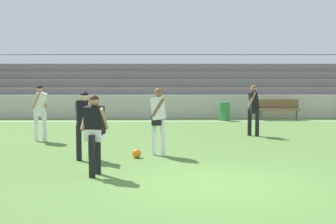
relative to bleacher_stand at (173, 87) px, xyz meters
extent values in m
plane|color=#517A38|center=(0.44, -15.78, -1.34)|extent=(160.00, 160.00, 0.00)
cube|color=white|center=(0.44, -4.28, -1.34)|extent=(44.00, 0.12, 0.01)
cube|color=#BCB7AD|center=(0.44, -3.01, -0.81)|extent=(48.00, 0.16, 1.06)
cube|color=#897051|center=(0.00, -1.81, -0.93)|extent=(23.68, 0.36, 0.08)
cube|color=slate|center=(0.00, -2.01, -1.13)|extent=(23.68, 0.04, 0.42)
cube|color=#897051|center=(0.00, -1.07, -0.51)|extent=(23.68, 0.36, 0.08)
cube|color=slate|center=(0.00, -1.27, -0.72)|extent=(23.68, 0.04, 0.42)
cube|color=#897051|center=(0.00, -0.34, -0.10)|extent=(23.68, 0.36, 0.08)
cube|color=slate|center=(0.00, -0.54, -0.30)|extent=(23.68, 0.04, 0.42)
cube|color=#897051|center=(0.00, 0.40, 0.32)|extent=(23.68, 0.36, 0.08)
cube|color=slate|center=(0.00, 0.20, 0.11)|extent=(23.68, 0.04, 0.42)
cube|color=#897051|center=(0.00, 1.13, 0.74)|extent=(23.68, 0.36, 0.08)
cube|color=slate|center=(0.00, 0.93, 0.53)|extent=(23.68, 0.04, 0.42)
cube|color=#897051|center=(0.00, 1.86, 1.15)|extent=(23.68, 0.36, 0.08)
cube|color=slate|center=(0.00, 1.66, 0.94)|extent=(23.68, 0.04, 0.42)
cylinder|color=slate|center=(0.00, 2.11, 1.70)|extent=(23.68, 0.06, 0.06)
cube|color=brown|center=(4.53, -3.85, -0.89)|extent=(1.80, 0.40, 0.06)
cube|color=brown|center=(4.53, -3.67, -0.64)|extent=(1.80, 0.05, 0.40)
cylinder|color=#47474C|center=(3.75, -3.85, -1.12)|extent=(0.07, 0.07, 0.45)
cylinder|color=#47474C|center=(5.31, -3.85, -1.12)|extent=(0.07, 0.07, 0.45)
cylinder|color=#2D7F3D|center=(2.15, -3.98, -0.94)|extent=(0.45, 0.45, 0.80)
cylinder|color=black|center=(-2.49, -13.33, -0.92)|extent=(0.13, 0.13, 0.85)
cylinder|color=black|center=(-2.25, -13.08, -0.92)|extent=(0.13, 0.13, 0.85)
cube|color=#232847|center=(-2.37, -13.20, -0.52)|extent=(0.41, 0.32, 0.24)
cube|color=black|center=(-2.37, -13.20, -0.22)|extent=(0.48, 0.48, 0.60)
cylinder|color=#D6A884|center=(-2.51, -13.04, -0.18)|extent=(0.18, 0.34, 0.49)
cylinder|color=#D6A884|center=(-2.23, -13.37, -0.18)|extent=(0.18, 0.34, 0.49)
sphere|color=#D6A884|center=(-2.37, -13.20, 0.17)|extent=(0.21, 0.21, 0.21)
sphere|color=black|center=(-2.37, -13.20, 0.19)|extent=(0.20, 0.20, 0.20)
cylinder|color=white|center=(-0.74, -12.59, -0.89)|extent=(0.13, 0.13, 0.91)
cylinder|color=white|center=(-0.50, -12.66, -0.89)|extent=(0.13, 0.13, 0.91)
cube|color=black|center=(-0.62, -12.62, -0.45)|extent=(0.34, 0.42, 0.24)
cube|color=white|center=(-0.62, -12.62, -0.15)|extent=(0.41, 0.46, 0.58)
cylinder|color=brown|center=(-0.62, -12.43, -0.11)|extent=(0.35, 0.20, 0.48)
cylinder|color=brown|center=(-0.62, -12.81, -0.11)|extent=(0.35, 0.20, 0.48)
sphere|color=brown|center=(-0.62, -12.62, 0.23)|extent=(0.21, 0.21, 0.21)
sphere|color=brown|center=(-0.62, -12.62, 0.25)|extent=(0.20, 0.20, 0.20)
cylinder|color=black|center=(-1.84, -14.85, -0.92)|extent=(0.13, 0.13, 0.85)
cylinder|color=black|center=(-1.91, -15.18, -0.92)|extent=(0.13, 0.13, 0.85)
cube|color=white|center=(-1.88, -15.01, -0.51)|extent=(0.40, 0.30, 0.24)
cube|color=black|center=(-1.88, -15.01, -0.21)|extent=(0.44, 0.36, 0.58)
cylinder|color=#A87A5B|center=(-1.67, -15.08, -0.17)|extent=(0.16, 0.37, 0.47)
cylinder|color=#A87A5B|center=(-2.08, -14.95, -0.17)|extent=(0.16, 0.37, 0.47)
sphere|color=#A87A5B|center=(-1.88, -15.01, 0.17)|extent=(0.21, 0.21, 0.21)
sphere|color=black|center=(-1.88, -15.01, 0.19)|extent=(0.20, 0.20, 0.20)
cylinder|color=white|center=(-4.07, -10.19, -0.88)|extent=(0.13, 0.13, 0.92)
cylinder|color=white|center=(-4.35, -10.08, -0.88)|extent=(0.13, 0.13, 0.92)
cube|color=white|center=(-4.21, -10.14, -0.45)|extent=(0.26, 0.39, 0.24)
cube|color=white|center=(-4.21, -10.14, -0.15)|extent=(0.42, 0.42, 0.60)
cylinder|color=#A87A5B|center=(-4.28, -10.33, -0.11)|extent=(0.29, 0.11, 0.51)
cylinder|color=#A87A5B|center=(-4.15, -9.94, -0.11)|extent=(0.29, 0.11, 0.51)
sphere|color=#A87A5B|center=(-4.21, -10.14, 0.24)|extent=(0.21, 0.21, 0.21)
sphere|color=black|center=(-4.21, -10.14, 0.26)|extent=(0.20, 0.20, 0.20)
cylinder|color=black|center=(2.35, -8.89, -0.90)|extent=(0.13, 0.13, 0.88)
cylinder|color=black|center=(2.57, -9.05, -0.90)|extent=(0.13, 0.13, 0.88)
cube|color=black|center=(2.46, -8.97, -0.48)|extent=(0.24, 0.37, 0.24)
cube|color=black|center=(2.46, -8.97, -0.18)|extent=(0.33, 0.40, 0.59)
cylinder|color=#A87A5B|center=(2.55, -8.79, -0.14)|extent=(0.29, 0.09, 0.51)
cylinder|color=#A87A5B|center=(2.37, -9.14, -0.14)|extent=(0.29, 0.09, 0.51)
sphere|color=#A87A5B|center=(2.46, -8.97, 0.21)|extent=(0.21, 0.21, 0.21)
sphere|color=brown|center=(2.46, -8.97, 0.23)|extent=(0.20, 0.20, 0.20)
sphere|color=orange|center=(-1.15, -12.99, -1.23)|extent=(0.22, 0.22, 0.22)
camera|label=1|loc=(-0.50, -24.63, 0.76)|focal=51.50mm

